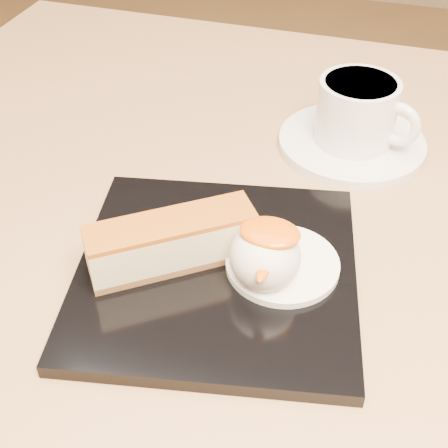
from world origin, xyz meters
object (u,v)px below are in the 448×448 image
(ice_cream_scoop, at_px, (265,257))
(saucer, at_px, (351,143))
(dessert_plate, at_px, (217,272))
(coffee_cup, at_px, (359,111))
(table, at_px, (206,316))
(cheesecake, at_px, (172,242))

(ice_cream_scoop, xyz_separation_m, saucer, (0.04, 0.23, -0.03))
(dessert_plate, height_order, coffee_cup, coffee_cup)
(dessert_plate, relative_size, saucer, 1.47)
(table, relative_size, cheesecake, 6.30)
(cheesecake, relative_size, saucer, 0.85)
(ice_cream_scoop, relative_size, coffee_cup, 0.51)
(dessert_plate, relative_size, coffee_cup, 2.10)
(cheesecake, distance_m, coffee_cup, 0.25)
(coffee_cup, bearing_deg, cheesecake, -99.98)
(cheesecake, xyz_separation_m, saucer, (0.11, 0.23, -0.03))
(dessert_plate, bearing_deg, cheesecake, -171.87)
(saucer, bearing_deg, table, -130.63)
(saucer, bearing_deg, dessert_plate, -108.88)
(table, xyz_separation_m, coffee_cup, (0.12, 0.13, 0.20))
(table, relative_size, dessert_plate, 3.64)
(coffee_cup, bearing_deg, dessert_plate, -92.84)
(table, relative_size, coffee_cup, 7.64)
(dessert_plate, relative_size, cheesecake, 1.73)
(table, distance_m, dessert_plate, 0.19)
(cheesecake, bearing_deg, coffee_cup, 27.00)
(cheesecake, bearing_deg, ice_cream_scoop, -36.49)
(dessert_plate, bearing_deg, ice_cream_scoop, -7.13)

